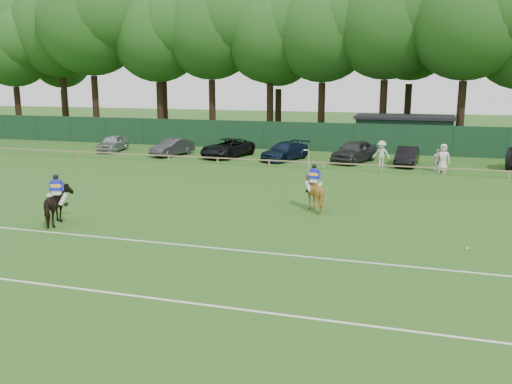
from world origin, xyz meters
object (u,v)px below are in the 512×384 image
at_px(horse_dark, 58,206).
at_px(spectator_mid, 437,160).
at_px(hatch_grey, 354,151).
at_px(spectator_right, 443,158).
at_px(suv_black, 227,148).
at_px(sedan_navy, 285,151).
at_px(horse_chestnut, 314,193).
at_px(sedan_silver, 113,143).
at_px(sedan_grey, 172,147).
at_px(spectator_left, 381,154).
at_px(utility_shed, 404,133).
at_px(estate_black, 407,156).
at_px(polo_ball, 467,249).

relative_size(horse_dark, spectator_mid, 1.29).
distance_m(hatch_grey, spectator_right, 6.86).
height_order(suv_black, sedan_navy, suv_black).
height_order(horse_chestnut, sedan_silver, horse_chestnut).
distance_m(sedan_grey, spectator_left, 16.92).
bearing_deg(horse_dark, utility_shed, -134.61).
bearing_deg(spectator_mid, horse_chestnut, -147.03).
height_order(hatch_grey, estate_black, hatch_grey).
bearing_deg(polo_ball, spectator_mid, 92.19).
xyz_separation_m(sedan_silver, polo_ball, (27.47, -20.35, -0.66)).
distance_m(horse_dark, spectator_right, 25.26).
height_order(sedan_silver, spectator_mid, spectator_mid).
bearing_deg(spectator_left, spectator_mid, -5.86).
height_order(hatch_grey, utility_shed, utility_shed).
height_order(sedan_silver, utility_shed, utility_shed).
distance_m(estate_black, spectator_left, 2.14).
relative_size(suv_black, spectator_right, 2.73).
height_order(sedan_grey, spectator_right, spectator_right).
bearing_deg(suv_black, estate_black, 13.72).
relative_size(hatch_grey, polo_ball, 53.78).
height_order(hatch_grey, spectator_right, spectator_right).
bearing_deg(spectator_right, horse_chestnut, -110.53).
distance_m(sedan_silver, suv_black, 10.72).
xyz_separation_m(sedan_grey, suv_black, (4.61, 0.56, 0.05)).
relative_size(horse_dark, polo_ball, 22.51).
xyz_separation_m(sedan_navy, estate_black, (9.20, 0.02, -0.02)).
distance_m(spectator_mid, spectator_right, 0.43).
relative_size(spectator_left, spectator_right, 0.98).
xyz_separation_m(horse_dark, spectator_left, (12.56, 19.98, 0.09)).
xyz_separation_m(sedan_grey, spectator_left, (16.89, -0.85, 0.26)).
xyz_separation_m(horse_chestnut, suv_black, (-10.02, 15.53, -0.14)).
bearing_deg(sedan_grey, horse_chestnut, -30.00).
bearing_deg(sedan_grey, hatch_grey, 18.82).
distance_m(sedan_grey, suv_black, 4.64).
relative_size(sedan_grey, spectator_right, 2.15).
bearing_deg(spectator_mid, spectator_right, -53.28).
bearing_deg(hatch_grey, polo_ball, -51.91).
relative_size(sedan_silver, spectator_left, 2.20).
height_order(sedan_navy, polo_ball, sedan_navy).
distance_m(horse_chestnut, sedan_navy, 16.15).
bearing_deg(suv_black, hatch_grey, 16.03).
xyz_separation_m(suv_black, spectator_left, (12.28, -1.41, 0.21)).
bearing_deg(suv_black, sedan_silver, -167.33).
height_order(hatch_grey, polo_ball, hatch_grey).
xyz_separation_m(horse_chestnut, polo_ball, (6.74, -4.47, -0.83)).
height_order(sedan_grey, estate_black, sedan_grey).
bearing_deg(suv_black, sedan_grey, -158.54).
bearing_deg(spectator_left, horse_chestnut, -91.58).
bearing_deg(hatch_grey, spectator_left, -17.93).
bearing_deg(spectator_left, estate_black, 41.70).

